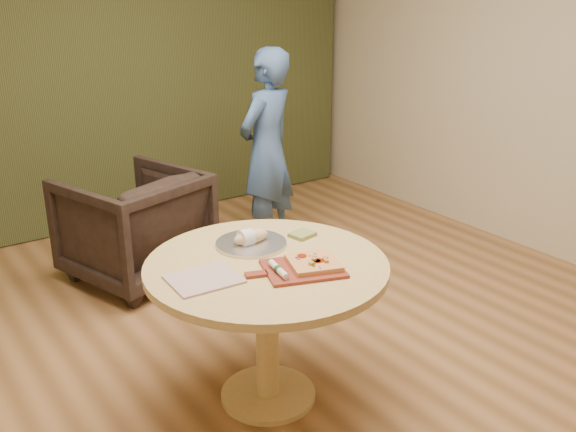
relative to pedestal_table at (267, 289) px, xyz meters
The scene contains 12 objects.
room_shell 0.83m from the pedestal_table, ahead, with size 5.04×6.04×2.84m.
curtain 2.99m from the pedestal_table, 84.93° to the left, with size 4.80×0.14×2.78m, color #2E3518.
pedestal_table is the anchor object (origin of this frame).
pizza_paddle 0.24m from the pedestal_table, 64.23° to the right, with size 0.47×0.38×0.01m.
flatbread_pizza 0.28m from the pedestal_table, 50.74° to the right, with size 0.28×0.28×0.04m.
cutlery_roll 0.23m from the pedestal_table, 102.91° to the right, with size 0.06×0.20×0.03m.
newspaper 0.36m from the pedestal_table, behind, with size 0.30×0.25×0.01m, color silver.
serving_tray 0.27m from the pedestal_table, 76.12° to the left, with size 0.36×0.36×0.02m.
bread_roll 0.29m from the pedestal_table, 78.31° to the left, with size 0.19×0.09×0.09m.
green_packet 0.40m from the pedestal_table, 26.32° to the left, with size 0.12×0.10×0.02m, color #5B692F.
armchair 1.72m from the pedestal_table, 89.22° to the left, with size 0.83×0.77×0.85m, color black.
person_standing 2.02m from the pedestal_table, 56.42° to the left, with size 0.56×0.37×1.54m, color #3C5F95.
Camera 1 is at (-1.76, -2.27, 2.00)m, focal length 40.00 mm.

